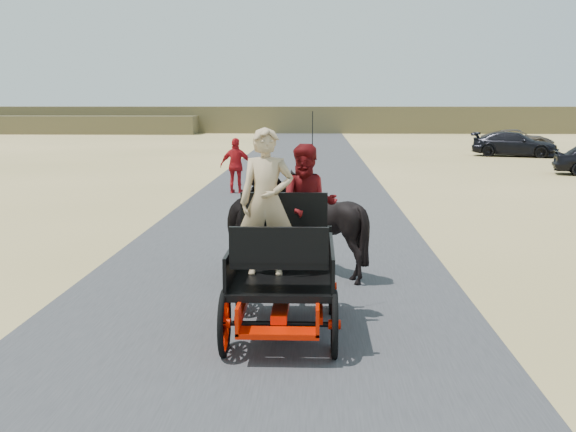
{
  "coord_description": "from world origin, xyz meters",
  "views": [
    {
      "loc": [
        0.78,
        -6.42,
        2.82
      ],
      "look_at": [
        0.36,
        3.83,
        1.2
      ],
      "focal_mm": 45.0,
      "sensor_mm": 36.0,
      "label": 1
    }
  ],
  "objects_px": {
    "car_c": "(515,144)",
    "car_d": "(517,139)",
    "horse_left": "(258,224)",
    "horse_right": "(325,224)",
    "carriage": "(283,303)",
    "pedestrian": "(236,166)"
  },
  "relations": [
    {
      "from": "car_c",
      "to": "car_d",
      "type": "distance_m",
      "value": 6.09
    },
    {
      "from": "horse_left",
      "to": "horse_right",
      "type": "distance_m",
      "value": 1.1
    },
    {
      "from": "carriage",
      "to": "horse_left",
      "type": "bearing_deg",
      "value": 100.39
    },
    {
      "from": "car_c",
      "to": "car_d",
      "type": "height_order",
      "value": "car_c"
    },
    {
      "from": "horse_left",
      "to": "car_d",
      "type": "bearing_deg",
      "value": -111.83
    },
    {
      "from": "horse_right",
      "to": "horse_left",
      "type": "bearing_deg",
      "value": 0.0
    },
    {
      "from": "carriage",
      "to": "horse_right",
      "type": "distance_m",
      "value": 3.09
    },
    {
      "from": "pedestrian",
      "to": "car_c",
      "type": "bearing_deg",
      "value": -125.28
    },
    {
      "from": "pedestrian",
      "to": "car_d",
      "type": "relative_size",
      "value": 0.4
    },
    {
      "from": "pedestrian",
      "to": "car_d",
      "type": "xyz_separation_m",
      "value": [
        14.55,
        21.79,
        -0.27
      ]
    },
    {
      "from": "carriage",
      "to": "pedestrian",
      "type": "relative_size",
      "value": 1.39
    },
    {
      "from": "pedestrian",
      "to": "carriage",
      "type": "bearing_deg",
      "value": 102.37
    },
    {
      "from": "carriage",
      "to": "horse_right",
      "type": "bearing_deg",
      "value": 79.61
    },
    {
      "from": "horse_right",
      "to": "pedestrian",
      "type": "xyz_separation_m",
      "value": [
        -2.65,
        10.66,
        0.01
      ]
    },
    {
      "from": "car_c",
      "to": "pedestrian",
      "type": "bearing_deg",
      "value": 162.08
    },
    {
      "from": "pedestrian",
      "to": "car_c",
      "type": "relative_size",
      "value": 0.39
    },
    {
      "from": "carriage",
      "to": "pedestrian",
      "type": "distance_m",
      "value": 13.83
    },
    {
      "from": "horse_left",
      "to": "car_d",
      "type": "height_order",
      "value": "horse_left"
    },
    {
      "from": "horse_right",
      "to": "car_c",
      "type": "xyz_separation_m",
      "value": [
        10.21,
        26.6,
        -0.21
      ]
    },
    {
      "from": "horse_left",
      "to": "horse_right",
      "type": "relative_size",
      "value": 1.18
    },
    {
      "from": "horse_left",
      "to": "car_c",
      "type": "xyz_separation_m",
      "value": [
        11.31,
        26.6,
        -0.21
      ]
    },
    {
      "from": "car_c",
      "to": "car_d",
      "type": "xyz_separation_m",
      "value": [
        1.69,
        5.85,
        -0.04
      ]
    }
  ]
}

